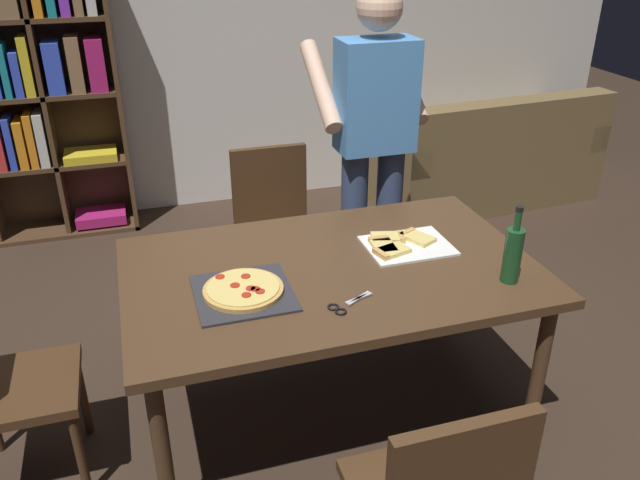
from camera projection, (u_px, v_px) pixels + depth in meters
The scene contains 11 objects.
ground_plane at pixel (330, 410), 2.93m from camera, with size 12.00×12.00×0.00m, color #38281E.
back_wall at pixel (217, 13), 4.51m from camera, with size 6.40×0.10×2.80m, color silver.
dining_table at pixel (331, 282), 2.63m from camera, with size 1.65×1.03×0.75m.
chair_far_side at pixel (275, 220), 3.55m from camera, with size 0.42×0.42×0.90m.
couch at pixel (484, 162), 4.99m from camera, with size 1.76×0.97×0.85m.
bookshelf at pixel (11, 96), 4.14m from camera, with size 1.40×0.35×1.95m.
person_serving_pizza at pixel (373, 139), 3.27m from camera, with size 0.55×0.54×1.75m.
pepperoni_pizza_on_tray at pixel (243, 291), 2.40m from camera, with size 0.36×0.36×0.04m.
pizza_slices_on_towel at pixel (401, 244), 2.75m from camera, with size 0.36×0.28×0.03m.
wine_bottle at pixel (513, 254), 2.44m from camera, with size 0.07×0.07×0.32m.
kitchen_scissors at pixel (345, 305), 2.33m from camera, with size 0.20×0.13×0.01m.
Camera 1 is at (-0.71, -2.15, 2.03)m, focal length 36.01 mm.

